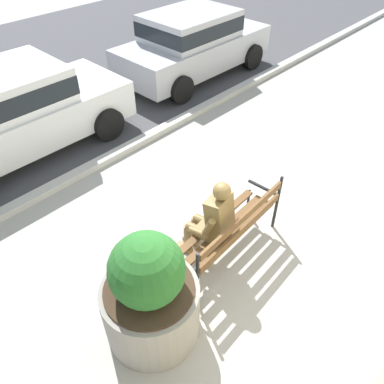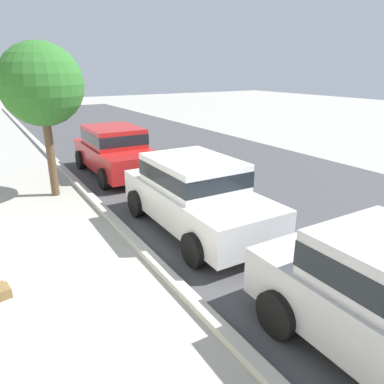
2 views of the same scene
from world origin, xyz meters
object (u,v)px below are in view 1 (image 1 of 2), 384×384
at_px(concrete_planter, 150,296).
at_px(parked_car_silver, 193,42).
at_px(park_bench, 232,228).
at_px(bronze_statue_seated, 210,221).
at_px(parked_car_white, 11,111).

xyz_separation_m(concrete_planter, parked_car_silver, (5.51, 4.55, 0.20)).
distance_m(park_bench, bronze_statue_seated, 0.31).
height_order(park_bench, bronze_statue_seated, bronze_statue_seated).
bearing_deg(concrete_planter, park_bench, 1.91).
height_order(bronze_statue_seated, concrete_planter, concrete_planter).
distance_m(concrete_planter, parked_car_silver, 7.15).
relative_size(bronze_statue_seated, concrete_planter, 0.91).
relative_size(bronze_statue_seated, parked_car_white, 0.33).
xyz_separation_m(bronze_statue_seated, concrete_planter, (-1.27, -0.26, -0.02)).
bearing_deg(bronze_statue_seated, concrete_planter, -168.33).
relative_size(concrete_planter, parked_car_white, 0.36).
xyz_separation_m(park_bench, concrete_planter, (-1.47, -0.05, 0.10)).
relative_size(concrete_planter, parked_car_silver, 0.36).
distance_m(bronze_statue_seated, concrete_planter, 1.30).
relative_size(bronze_statue_seated, parked_car_silver, 0.33).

